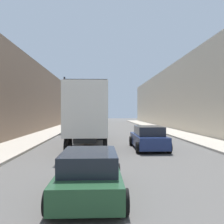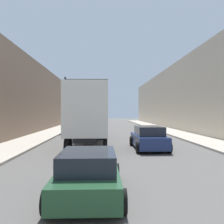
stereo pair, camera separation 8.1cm
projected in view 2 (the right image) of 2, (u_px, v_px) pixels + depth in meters
name	position (u px, v px, depth m)	size (l,w,h in m)	color
sidewalk_right	(172.00, 132.00, 31.21)	(3.04, 80.00, 0.15)	#B2A899
sidewalk_left	(52.00, 132.00, 30.67)	(3.04, 80.00, 0.15)	#B2A899
building_right	(207.00, 94.00, 31.37)	(6.00, 80.00, 9.52)	beige
building_left	(15.00, 98.00, 30.51)	(6.00, 80.00, 8.55)	#846B56
semi_truck	(90.00, 114.00, 19.29)	(2.54, 11.98, 4.29)	silver
sedan_car	(88.00, 174.00, 7.61)	(2.06, 4.31, 1.36)	#234C2D
suv_car	(149.00, 138.00, 17.03)	(2.16, 4.80, 1.57)	navy
traffic_signal_gantry	(75.00, 95.00, 30.43)	(5.34, 0.35, 6.82)	black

